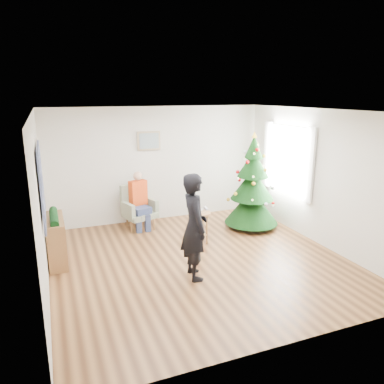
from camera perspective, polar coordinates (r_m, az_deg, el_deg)
name	(u,v)px	position (r m, az deg, el deg)	size (l,w,h in m)	color
floor	(199,260)	(6.74, 1.09, -10.38)	(5.00, 5.00, 0.00)	brown
ceiling	(200,111)	(6.11, 1.21, 12.28)	(5.00, 5.00, 0.00)	white
wall_back	(158,164)	(8.61, -5.25, 4.22)	(5.00, 5.00, 0.00)	silver
wall_front	(288,243)	(4.22, 14.38, -7.50)	(5.00, 5.00, 0.00)	silver
wall_left	(40,205)	(5.85, -22.12, -1.86)	(5.00, 5.00, 0.00)	silver
wall_right	(320,178)	(7.59, 18.86, 2.07)	(5.00, 5.00, 0.00)	silver
window_panel	(288,159)	(8.31, 14.41, 4.84)	(0.04, 1.30, 1.40)	white
curtains	(287,159)	(8.29, 14.24, 4.83)	(0.05, 1.75, 1.50)	white
christmas_tree	(252,186)	(8.17, 9.19, 0.98)	(1.16, 1.16, 2.10)	#3F2816
stool	(200,227)	(7.39, 1.22, -5.37)	(0.42, 0.42, 0.63)	brown
laptop	(200,211)	(7.28, 1.23, -2.99)	(0.35, 0.22, 0.03)	silver
armchair	(139,212)	(8.29, -8.13, -3.11)	(0.78, 0.76, 0.95)	gray
seated_person	(139,200)	(8.16, -8.01, -1.27)	(0.44, 0.58, 1.25)	navy
standing_man	(194,227)	(5.86, 0.35, -5.30)	(0.62, 0.41, 1.71)	black
game_controller	(206,209)	(5.81, 2.13, -2.53)	(0.04, 0.13, 0.04)	white
console	(56,240)	(6.96, -19.99, -6.91)	(0.30, 1.00, 0.80)	brown
garland	(54,217)	(6.82, -20.30, -3.63)	(0.14, 0.14, 0.90)	black
tapestry	(41,184)	(6.08, -21.96, 1.19)	(0.03, 1.50, 1.15)	black
framed_picture	(149,141)	(8.44, -6.59, 7.76)	(0.52, 0.05, 0.42)	tan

